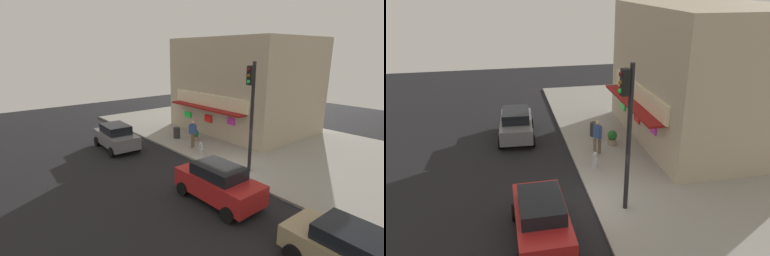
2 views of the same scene
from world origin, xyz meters
TOP-DOWN VIEW (x-y plane):
  - ground_plane at (0.00, 0.00)m, footprint 52.46×52.46m
  - sidewalk at (0.00, 6.49)m, footprint 34.98×12.97m
  - corner_building at (-5.59, 7.80)m, footprint 10.06×8.60m
  - traffic_light at (0.66, 1.10)m, footprint 0.32×0.58m
  - fire_hydrant at (-2.93, 0.85)m, footprint 0.50×0.26m
  - trash_can at (-6.77, 1.76)m, footprint 0.50×0.50m
  - pedestrian at (-4.32, 1.31)m, footprint 0.50×0.53m
  - potted_plant_by_doorway at (-5.39, 2.44)m, footprint 0.52×0.52m
  - parked_car_grey at (-7.68, -2.64)m, footprint 4.06×2.17m
  - parked_car_red at (1.80, -2.24)m, footprint 4.06×2.03m
  - parked_car_tan at (7.50, -2.25)m, footprint 4.15×2.06m

SIDE VIEW (x-z plane):
  - ground_plane at x=0.00m, z-range 0.00..0.00m
  - sidewalk at x=0.00m, z-range 0.00..0.13m
  - fire_hydrant at x=-2.93m, z-range 0.11..0.92m
  - trash_can at x=-6.77m, z-range 0.13..0.93m
  - potted_plant_by_doorway at x=-5.39m, z-range 0.13..0.93m
  - parked_car_tan at x=7.50m, z-range 0.04..1.55m
  - parked_car_grey at x=-7.68m, z-range 0.02..1.70m
  - parked_car_red at x=1.80m, z-range 0.03..1.73m
  - pedestrian at x=-4.32m, z-range 0.22..2.07m
  - corner_building at x=-5.59m, z-range 0.12..7.43m
  - traffic_light at x=0.66m, z-range 0.92..6.74m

